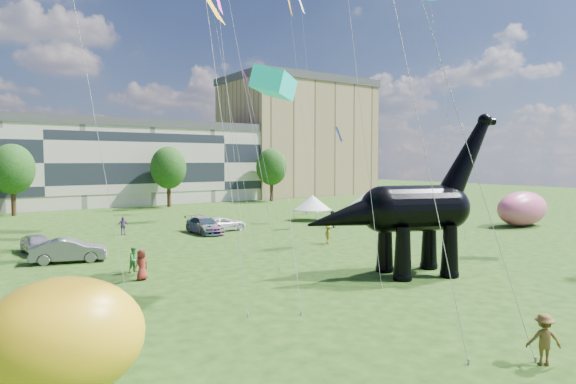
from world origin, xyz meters
TOP-DOWN VIEW (x-y plane):
  - ground at (0.00, 0.00)m, footprint 220.00×220.00m
  - terrace_row at (-8.00, 62.00)m, footprint 78.00×11.00m
  - apartment_block at (40.00, 65.00)m, footprint 28.00×18.00m
  - tree_mid_left at (-12.00, 53.00)m, footprint 5.20×5.20m
  - tree_mid_right at (8.00, 53.00)m, footprint 5.20×5.20m
  - tree_far_right at (26.00, 53.00)m, footprint 5.20×5.20m
  - dinosaur_sculpture at (4.43, 4.19)m, footprint 12.19×5.85m
  - car_silver at (-13.02, 24.12)m, footprint 2.11×4.41m
  - car_grey at (-11.65, 19.62)m, footprint 5.08×2.89m
  - car_white at (3.53, 26.78)m, footprint 4.97×2.65m
  - car_dark at (1.35, 26.23)m, footprint 2.23×5.28m
  - gazebo_near at (15.77, 28.36)m, footprint 5.31×5.31m
  - gazebo_far at (23.93, 28.29)m, footprint 5.26×5.26m
  - inflatable_pink at (30.89, 12.06)m, footprint 7.28×3.64m
  - inflatable_yellow at (-15.37, -0.42)m, footprint 5.14×4.30m
  - visitors at (-2.09, 14.62)m, footprint 46.83×41.94m

SIDE VIEW (x-z plane):
  - ground at x=0.00m, z-range 0.00..0.00m
  - car_white at x=3.53m, z-range 0.00..1.33m
  - car_silver at x=-13.02m, z-range 0.00..1.45m
  - car_dark at x=1.35m, z-range 0.00..1.52m
  - car_grey at x=-11.65m, z-range 0.00..1.58m
  - visitors at x=-2.09m, z-range -0.03..1.72m
  - inflatable_yellow at x=-15.37m, z-range 0.00..3.51m
  - inflatable_pink at x=30.89m, z-range 0.00..3.64m
  - gazebo_far at x=23.93m, z-range 0.57..3.40m
  - gazebo_near at x=15.77m, z-range 0.59..3.48m
  - dinosaur_sculpture at x=4.43m, z-range -1.24..8.87m
  - terrace_row at x=-8.00m, z-range 0.00..12.00m
  - tree_mid_left at x=-12.00m, z-range 1.57..11.01m
  - tree_mid_right at x=8.00m, z-range 1.57..11.01m
  - tree_far_right at x=26.00m, z-range 1.57..11.01m
  - apartment_block at x=40.00m, z-range 0.00..22.00m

